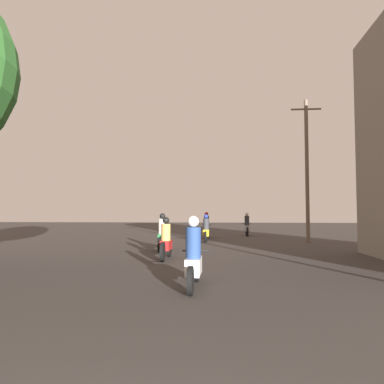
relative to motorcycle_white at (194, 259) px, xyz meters
name	(u,v)px	position (x,y,z in m)	size (l,w,h in m)	color
motorcycle_white	(194,259)	(0.00, 0.00, 0.00)	(0.60, 2.04, 1.52)	black
motorcycle_red	(166,242)	(-1.36, 4.79, -0.02)	(0.60, 2.07, 1.45)	black
motorcycle_green	(163,236)	(-1.96, 7.61, 0.03)	(0.60, 1.92, 1.57)	black
motorcycle_yellow	(206,230)	(-0.41, 12.86, 0.00)	(0.60, 1.87, 1.51)	black
motorcycle_black	(207,228)	(-0.52, 15.66, 0.04)	(0.60, 1.91, 1.64)	black
motorcycle_silver	(247,226)	(2.13, 18.11, 0.04)	(0.60, 2.03, 1.62)	black
utility_pole_far	(307,168)	(5.06, 12.53, 3.41)	(1.60, 0.20, 7.71)	#6B5B4C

